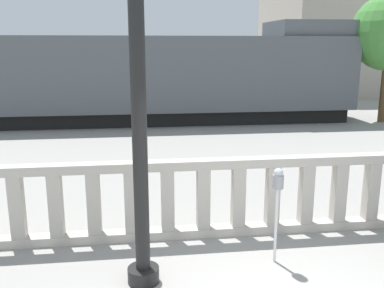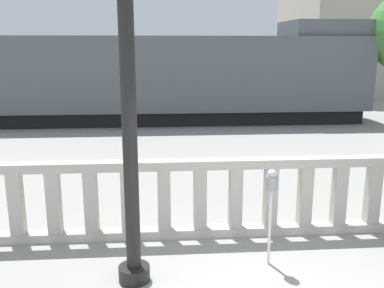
{
  "view_description": "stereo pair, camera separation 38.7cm",
  "coord_description": "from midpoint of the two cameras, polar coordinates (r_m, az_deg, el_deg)",
  "views": [
    {
      "loc": [
        -1.56,
        -3.62,
        3.0
      ],
      "look_at": [
        -0.62,
        3.7,
        1.29
      ],
      "focal_mm": 40.0,
      "sensor_mm": 36.0,
      "label": 1
    },
    {
      "loc": [
        -1.17,
        -3.65,
        3.0
      ],
      "look_at": [
        -0.62,
        3.7,
        1.29
      ],
      "focal_mm": 40.0,
      "sensor_mm": 36.0,
      "label": 2
    }
  ],
  "objects": [
    {
      "name": "balustrade",
      "position": [
        6.9,
        7.41,
        -7.11
      ],
      "size": [
        16.94,
        0.24,
        1.27
      ],
      "color": "#BCB5A8",
      "rests_on": "ground"
    },
    {
      "name": "parking_meter",
      "position": [
        5.94,
        12.38,
        -6.03
      ],
      "size": [
        0.15,
        0.15,
        1.38
      ],
      "color": "silver",
      "rests_on": "ground"
    },
    {
      "name": "train_near",
      "position": [
        17.23,
        -11.75,
        8.66
      ],
      "size": [
        21.26,
        3.19,
        3.92
      ],
      "color": "black",
      "rests_on": "ground"
    },
    {
      "name": "building_block",
      "position": [
        30.31,
        23.82,
        15.55
      ],
      "size": [
        10.48,
        8.31,
        9.75
      ],
      "color": "#ADA393",
      "rests_on": "ground"
    }
  ]
}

